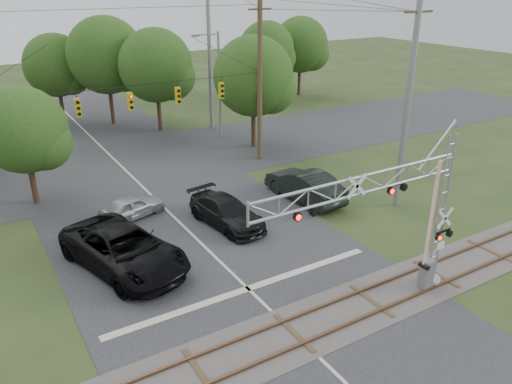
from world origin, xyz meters
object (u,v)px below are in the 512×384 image
streetlight (217,80)px  pickup_black (124,249)px  crossing_gantry (394,212)px  car_dark (227,212)px  sedan_silver (132,206)px  traffic_signal_span (145,97)px

streetlight → pickup_black: bearing=-129.2°
crossing_gantry → car_dark: size_ratio=1.87×
car_dark → sedan_silver: car_dark is taller
traffic_signal_span → streetlight: bearing=37.5°
crossing_gantry → pickup_black: size_ratio=1.39×
pickup_black → sedan_silver: pickup_black is taller
crossing_gantry → pickup_black: crossing_gantry is taller
car_dark → streetlight: bearing=56.1°
traffic_signal_span → streetlight: (8.48, 6.50, -0.82)m
traffic_signal_span → car_dark: traffic_signal_span is taller
pickup_black → car_dark: size_ratio=1.35×
pickup_black → sedan_silver: 5.54m
crossing_gantry → pickup_black: 12.28m
crossing_gantry → streetlight: streetlight is taller
crossing_gantry → pickup_black: bearing=134.8°
car_dark → streetlight: streetlight is taller
pickup_black → sedan_silver: size_ratio=1.85×
streetlight → sedan_silver: bearing=-135.1°
sedan_silver → streetlight: streetlight is taller
crossing_gantry → car_dark: bearing=102.2°
crossing_gantry → streetlight: size_ratio=1.13×
crossing_gantry → traffic_signal_span: traffic_signal_span is taller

